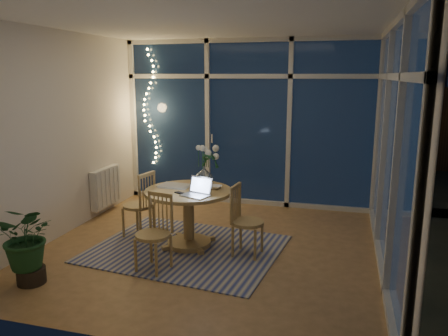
% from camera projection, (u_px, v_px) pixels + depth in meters
% --- Properties ---
extents(floor, '(4.00, 4.00, 0.00)m').
position_uv_depth(floor, '(212.00, 248.00, 5.28)').
color(floor, olive).
rests_on(floor, ground).
extents(ceiling, '(4.00, 4.00, 0.00)m').
position_uv_depth(ceiling, '(210.00, 23.00, 4.74)').
color(ceiling, silver).
rests_on(ceiling, wall_back).
extents(wall_back, '(4.00, 0.04, 2.60)m').
position_uv_depth(wall_back, '(248.00, 123.00, 6.89)').
color(wall_back, silver).
rests_on(wall_back, floor).
extents(wall_front, '(4.00, 0.04, 2.60)m').
position_uv_depth(wall_front, '(129.00, 181.00, 3.12)').
color(wall_front, silver).
rests_on(wall_front, floor).
extents(wall_left, '(0.04, 4.00, 2.60)m').
position_uv_depth(wall_left, '(60.00, 135.00, 5.53)').
color(wall_left, silver).
rests_on(wall_left, floor).
extents(wall_right, '(0.04, 4.00, 2.60)m').
position_uv_depth(wall_right, '(397.00, 149.00, 4.49)').
color(wall_right, silver).
rests_on(wall_right, floor).
extents(window_wall_back, '(4.00, 0.10, 2.60)m').
position_uv_depth(window_wall_back, '(248.00, 123.00, 6.85)').
color(window_wall_back, silver).
rests_on(window_wall_back, floor).
extents(window_wall_right, '(0.10, 4.00, 2.60)m').
position_uv_depth(window_wall_right, '(393.00, 149.00, 4.50)').
color(window_wall_right, silver).
rests_on(window_wall_right, floor).
extents(radiator, '(0.10, 0.70, 0.58)m').
position_uv_depth(radiator, '(106.00, 187.00, 6.55)').
color(radiator, silver).
rests_on(radiator, wall_left).
extents(fairy_lights, '(0.24, 0.10, 1.85)m').
position_uv_depth(fairy_lights, '(149.00, 107.00, 7.16)').
color(fairy_lights, '#FFD066').
rests_on(fairy_lights, window_wall_back).
extents(garden_patio, '(12.00, 6.00, 0.10)m').
position_uv_depth(garden_patio, '(298.00, 170.00, 9.87)').
color(garden_patio, black).
rests_on(garden_patio, ground).
extents(garden_fence, '(11.00, 0.08, 1.80)m').
position_uv_depth(garden_fence, '(280.00, 125.00, 10.28)').
color(garden_fence, '#392514').
rests_on(garden_fence, ground).
extents(neighbour_roof, '(7.00, 3.00, 2.20)m').
position_uv_depth(neighbour_roof, '(306.00, 70.00, 12.75)').
color(neighbour_roof, '#303239').
rests_on(neighbour_roof, ground).
extents(garden_shrubs, '(0.90, 0.90, 0.90)m').
position_uv_depth(garden_shrubs, '(223.00, 158.00, 8.60)').
color(garden_shrubs, black).
rests_on(garden_shrubs, ground).
extents(rug, '(2.34, 1.95, 0.01)m').
position_uv_depth(rug, '(186.00, 249.00, 5.23)').
color(rug, '#BAB197').
rests_on(rug, floor).
extents(dining_table, '(1.15, 1.15, 0.71)m').
position_uv_depth(dining_table, '(189.00, 218.00, 5.25)').
color(dining_table, '#9D7947').
rests_on(dining_table, floor).
extents(chair_left, '(0.48, 0.48, 0.87)m').
position_uv_depth(chair_left, '(138.00, 204.00, 5.56)').
color(chair_left, '#9D7947').
rests_on(chair_left, floor).
extents(chair_right, '(0.43, 0.43, 0.84)m').
position_uv_depth(chair_right, '(248.00, 221.00, 4.97)').
color(chair_right, '#9D7947').
rests_on(chair_right, floor).
extents(chair_front, '(0.46, 0.46, 0.84)m').
position_uv_depth(chair_front, '(153.00, 233.00, 4.58)').
color(chair_front, '#9D7947').
rests_on(chair_front, floor).
extents(laptop, '(0.37, 0.35, 0.22)m').
position_uv_depth(laptop, '(195.00, 187.00, 4.89)').
color(laptop, '#BCBCC1').
rests_on(laptop, dining_table).
extents(flower_vase, '(0.22, 0.22, 0.21)m').
position_uv_depth(flower_vase, '(204.00, 176.00, 5.46)').
color(flower_vase, white).
rests_on(flower_vase, dining_table).
extents(bowl, '(0.17, 0.17, 0.04)m').
position_uv_depth(bowl, '(215.00, 187.00, 5.23)').
color(bowl, white).
rests_on(bowl, dining_table).
extents(newspapers, '(0.39, 0.32, 0.01)m').
position_uv_depth(newspapers, '(174.00, 186.00, 5.35)').
color(newspapers, beige).
rests_on(newspapers, dining_table).
extents(phone, '(0.13, 0.11, 0.01)m').
position_uv_depth(phone, '(180.00, 193.00, 5.03)').
color(phone, black).
rests_on(phone, dining_table).
extents(potted_plant, '(0.62, 0.56, 0.76)m').
position_uv_depth(potted_plant, '(29.00, 247.00, 4.30)').
color(potted_plant, '#184521').
rests_on(potted_plant, floor).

